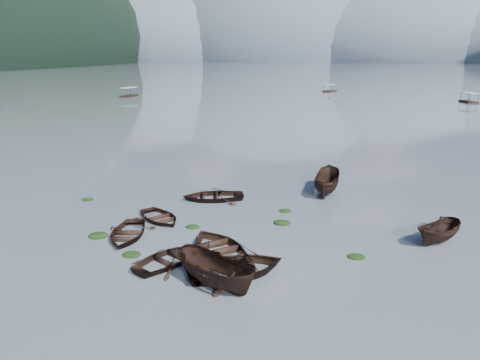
# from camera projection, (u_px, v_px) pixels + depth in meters

# --- Properties ---
(ground_plane) EXTENTS (2400.00, 2400.00, 0.00)m
(ground_plane) POSITION_uv_depth(u_px,v_px,m) (202.00, 290.00, 20.36)
(ground_plane) COLOR #515C66
(haze_mtn_a) EXTENTS (520.00, 520.00, 280.00)m
(haze_mtn_a) POSITION_uv_depth(u_px,v_px,m) (182.00, 61.00, 911.98)
(haze_mtn_a) COLOR #475666
(haze_mtn_a) RESTS_ON ground
(haze_mtn_b) EXTENTS (520.00, 520.00, 340.00)m
(haze_mtn_b) POSITION_uv_depth(u_px,v_px,m) (276.00, 61.00, 883.16)
(haze_mtn_b) COLOR #475666
(haze_mtn_b) RESTS_ON ground
(haze_mtn_c) EXTENTS (520.00, 520.00, 260.00)m
(haze_mtn_c) POSITION_uv_depth(u_px,v_px,m) (376.00, 61.00, 854.34)
(haze_mtn_c) COLOR #475666
(haze_mtn_c) RESTS_ON ground
(haze_mtn_d) EXTENTS (520.00, 520.00, 220.00)m
(haze_mtn_d) POSITION_uv_depth(u_px,v_px,m) (472.00, 61.00, 828.40)
(haze_mtn_d) COLOR #475666
(haze_mtn_d) RESTS_ON ground
(rowboat_0) EXTENTS (3.62, 4.66, 0.89)m
(rowboat_0) POSITION_uv_depth(u_px,v_px,m) (127.00, 237.00, 26.33)
(rowboat_0) COLOR black
(rowboat_0) RESTS_ON ground
(rowboat_1) EXTENTS (4.64, 5.00, 0.84)m
(rowboat_1) POSITION_uv_depth(u_px,v_px,m) (168.00, 263.00, 23.01)
(rowboat_1) COLOR black
(rowboat_1) RESTS_ON ground
(rowboat_2) EXTENTS (5.05, 4.12, 1.86)m
(rowboat_2) POSITION_uv_depth(u_px,v_px,m) (217.00, 286.00, 20.72)
(rowboat_2) COLOR black
(rowboat_2) RESTS_ON ground
(rowboat_3) EXTENTS (5.92, 6.19, 1.04)m
(rowboat_3) POSITION_uv_depth(u_px,v_px,m) (220.00, 253.00, 24.22)
(rowboat_3) COLOR black
(rowboat_3) RESTS_ON ground
(rowboat_4) EXTENTS (6.25, 5.65, 1.06)m
(rowboat_4) POSITION_uv_depth(u_px,v_px,m) (237.00, 274.00, 21.87)
(rowboat_4) COLOR black
(rowboat_4) RESTS_ON ground
(rowboat_5) EXTENTS (3.76, 3.74, 1.49)m
(rowboat_5) POSITION_uv_depth(u_px,v_px,m) (438.00, 242.00, 25.64)
(rowboat_5) COLOR black
(rowboat_5) RESTS_ON ground
(rowboat_6) EXTENTS (4.80, 4.74, 0.82)m
(rowboat_6) POSITION_uv_depth(u_px,v_px,m) (160.00, 220.00, 28.97)
(rowboat_6) COLOR black
(rowboat_6) RESTS_ON ground
(rowboat_7) EXTENTS (5.42, 4.47, 0.97)m
(rowboat_7) POSITION_uv_depth(u_px,v_px,m) (213.00, 199.00, 33.15)
(rowboat_7) COLOR black
(rowboat_7) RESTS_ON ground
(rowboat_8) EXTENTS (2.69, 5.29, 1.95)m
(rowboat_8) POSITION_uv_depth(u_px,v_px,m) (326.00, 192.00, 34.93)
(rowboat_8) COLOR black
(rowboat_8) RESTS_ON ground
(weed_clump_0) EXTENTS (1.23, 1.00, 0.27)m
(weed_clump_0) POSITION_uv_depth(u_px,v_px,m) (98.00, 236.00, 26.38)
(weed_clump_0) COLOR black
(weed_clump_0) RESTS_ON ground
(weed_clump_1) EXTENTS (1.07, 0.85, 0.23)m
(weed_clump_1) POSITION_uv_depth(u_px,v_px,m) (132.00, 255.00, 23.89)
(weed_clump_1) COLOR black
(weed_clump_1) RESTS_ON ground
(weed_clump_2) EXTENTS (1.14, 0.91, 0.25)m
(weed_clump_2) POSITION_uv_depth(u_px,v_px,m) (202.00, 276.00, 21.63)
(weed_clump_2) COLOR black
(weed_clump_2) RESTS_ON ground
(weed_clump_3) EXTENTS (0.92, 0.78, 0.21)m
(weed_clump_3) POSITION_uv_depth(u_px,v_px,m) (285.00, 211.00, 30.60)
(weed_clump_3) COLOR black
(weed_clump_3) RESTS_ON ground
(weed_clump_4) EXTENTS (0.99, 0.78, 0.20)m
(weed_clump_4) POSITION_uv_depth(u_px,v_px,m) (356.00, 257.00, 23.64)
(weed_clump_4) COLOR black
(weed_clump_4) RESTS_ON ground
(weed_clump_5) EXTENTS (0.91, 0.74, 0.19)m
(weed_clump_5) POSITION_uv_depth(u_px,v_px,m) (88.00, 200.00, 33.06)
(weed_clump_5) COLOR black
(weed_clump_5) RESTS_ON ground
(weed_clump_6) EXTENTS (0.93, 0.78, 0.19)m
(weed_clump_6) POSITION_uv_depth(u_px,v_px,m) (193.00, 227.00, 27.78)
(weed_clump_6) COLOR black
(weed_clump_6) RESTS_ON ground
(weed_clump_7) EXTENTS (1.14, 0.91, 0.25)m
(weed_clump_7) POSITION_uv_depth(u_px,v_px,m) (282.00, 223.00, 28.42)
(weed_clump_7) COLOR black
(weed_clump_7) RESTS_ON ground
(pontoon_left) EXTENTS (3.23, 6.36, 2.34)m
(pontoon_left) POSITION_uv_depth(u_px,v_px,m) (129.00, 97.00, 116.09)
(pontoon_left) COLOR black
(pontoon_left) RESTS_ON ground
(pontoon_centre) EXTENTS (4.66, 5.92, 2.11)m
(pontoon_centre) POSITION_uv_depth(u_px,v_px,m) (330.00, 92.00, 131.76)
(pontoon_centre) COLOR black
(pontoon_centre) RESTS_ON ground
(pontoon_right) EXTENTS (2.73, 5.82, 2.18)m
(pontoon_right) POSITION_uv_depth(u_px,v_px,m) (468.00, 102.00, 101.54)
(pontoon_right) COLOR black
(pontoon_right) RESTS_ON ground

